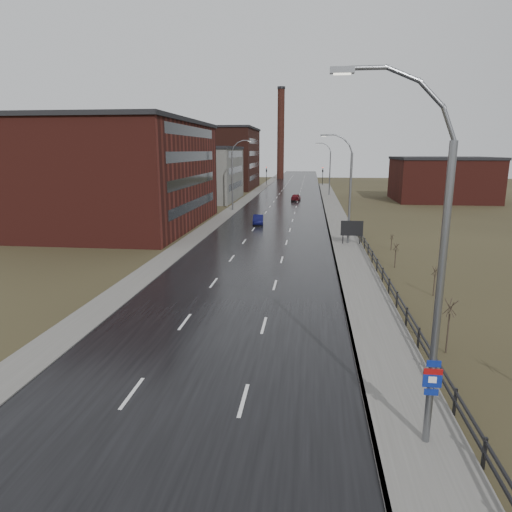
% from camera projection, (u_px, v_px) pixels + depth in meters
% --- Properties ---
extents(ground, '(320.00, 320.00, 0.00)m').
position_uv_depth(ground, '(154.00, 464.00, 14.48)').
color(ground, '#2D2819').
rests_on(ground, ground).
extents(road, '(14.00, 300.00, 0.06)m').
position_uv_depth(road, '(280.00, 213.00, 72.51)').
color(road, black).
rests_on(road, ground).
extents(sidewalk_right, '(3.20, 180.00, 0.18)m').
position_uv_depth(sidewalk_right, '(347.00, 245.00, 47.33)').
color(sidewalk_right, '#595651').
rests_on(sidewalk_right, ground).
extents(curb_right, '(0.16, 180.00, 0.18)m').
position_uv_depth(curb_right, '(332.00, 245.00, 47.50)').
color(curb_right, slate).
rests_on(curb_right, ground).
extents(sidewalk_left, '(2.40, 260.00, 0.12)m').
position_uv_depth(sidewalk_left, '(229.00, 212.00, 73.45)').
color(sidewalk_left, '#595651').
rests_on(sidewalk_left, ground).
extents(warehouse_near, '(22.44, 28.56, 13.50)m').
position_uv_depth(warehouse_near, '(111.00, 174.00, 58.90)').
color(warehouse_near, '#471914').
rests_on(warehouse_near, ground).
extents(warehouse_mid, '(16.32, 20.40, 10.50)m').
position_uv_depth(warehouse_mid, '(196.00, 173.00, 90.82)').
color(warehouse_mid, slate).
rests_on(warehouse_mid, ground).
extents(warehouse_far, '(26.52, 24.48, 15.50)m').
position_uv_depth(warehouse_far, '(205.00, 158.00, 119.85)').
color(warehouse_far, '#331611').
rests_on(warehouse_far, ground).
extents(building_right, '(18.36, 16.32, 8.50)m').
position_uv_depth(building_right, '(442.00, 179.00, 89.35)').
color(building_right, '#471914').
rests_on(building_right, ground).
extents(smokestack, '(2.70, 2.70, 30.70)m').
position_uv_depth(smokestack, '(281.00, 133.00, 156.77)').
color(smokestack, '#331611').
rests_on(smokestack, ground).
extents(streetlight_main, '(3.91, 0.29, 12.11)m').
position_uv_depth(streetlight_main, '(430.00, 272.00, 14.07)').
color(streetlight_main, slate).
rests_on(streetlight_main, ground).
extents(streetlight_right_mid, '(3.36, 0.28, 11.35)m').
position_uv_depth(streetlight_right_mid, '(347.00, 189.00, 47.01)').
color(streetlight_right_mid, slate).
rests_on(streetlight_right_mid, ground).
extents(streetlight_left, '(3.36, 0.28, 11.35)m').
position_uv_depth(streetlight_left, '(234.00, 175.00, 74.02)').
color(streetlight_left, slate).
rests_on(streetlight_left, ground).
extents(streetlight_right_far, '(3.36, 0.28, 11.35)m').
position_uv_depth(streetlight_right_far, '(329.00, 169.00, 99.24)').
color(streetlight_right_far, slate).
rests_on(streetlight_right_far, ground).
extents(guardrail, '(0.10, 53.05, 1.10)m').
position_uv_depth(guardrail, '(391.00, 287.00, 30.85)').
color(guardrail, black).
rests_on(guardrail, ground).
extents(shrub_c, '(0.65, 0.68, 2.75)m').
position_uv_depth(shrub_c, '(448.00, 325.00, 22.10)').
color(shrub_c, '#382D23').
rests_on(shrub_c, ground).
extents(shrub_d, '(0.49, 0.51, 2.04)m').
position_uv_depth(shrub_d, '(435.00, 281.00, 31.00)').
color(shrub_d, '#382D23').
rests_on(shrub_d, ground).
extents(shrub_e, '(0.50, 0.53, 2.12)m').
position_uv_depth(shrub_e, '(395.00, 255.00, 38.49)').
color(shrub_e, '#382D23').
rests_on(shrub_e, ground).
extents(shrub_f, '(0.39, 0.41, 1.60)m').
position_uv_depth(shrub_f, '(391.00, 242.00, 45.32)').
color(shrub_f, '#382D23').
rests_on(shrub_f, ground).
extents(billboard, '(2.29, 0.17, 2.62)m').
position_uv_depth(billboard, '(352.00, 229.00, 47.38)').
color(billboard, black).
rests_on(billboard, ground).
extents(traffic_light_left, '(0.58, 2.73, 5.30)m').
position_uv_depth(traffic_light_left, '(266.00, 169.00, 130.44)').
color(traffic_light_left, black).
rests_on(traffic_light_left, ground).
extents(traffic_light_right, '(0.58, 2.73, 5.30)m').
position_uv_depth(traffic_light_right, '(323.00, 169.00, 128.60)').
color(traffic_light_right, black).
rests_on(traffic_light_right, ground).
extents(car_near, '(1.67, 3.96, 1.27)m').
position_uv_depth(car_near, '(258.00, 220.00, 61.07)').
color(car_near, '#0A0C36').
rests_on(car_near, ground).
extents(car_far, '(1.97, 4.14, 1.37)m').
position_uv_depth(car_far, '(296.00, 197.00, 89.92)').
color(car_far, '#500D13').
rests_on(car_far, ground).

